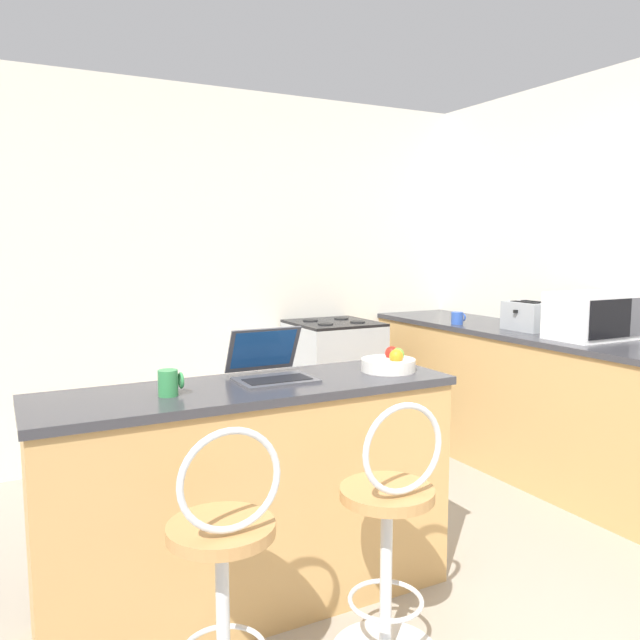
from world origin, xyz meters
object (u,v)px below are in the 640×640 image
at_px(bar_stool_far, 389,541).
at_px(mug_blue, 457,318).
at_px(toaster, 529,316).
at_px(mug_green, 169,383).
at_px(laptop, 270,366).
at_px(fruit_bowl, 389,363).
at_px(stove_range, 334,384).
at_px(microwave, 592,316).
at_px(bar_stool_near, 224,585).

distance_m(bar_stool_far, mug_blue, 2.47).
bearing_deg(toaster, mug_green, -164.77).
distance_m(laptop, mug_blue, 2.18).
bearing_deg(mug_blue, mug_green, -153.71).
distance_m(toaster, fruit_bowl, 1.73).
bearing_deg(stove_range, fruit_bowl, -111.02).
bearing_deg(microwave, bar_stool_near, -163.38).
height_order(mug_blue, fruit_bowl, fruit_bowl).
height_order(bar_stool_far, mug_blue, mug_blue).
bearing_deg(toaster, stove_range, 132.80).
relative_size(laptop, mug_green, 3.23).
relative_size(bar_stool_near, toaster, 3.29).
distance_m(bar_stool_far, toaster, 2.37).
relative_size(toaster, mug_blue, 2.91).
height_order(microwave, stove_range, microwave).
height_order(bar_stool_near, mug_blue, mug_blue).
relative_size(mug_blue, fruit_bowl, 0.42).
height_order(bar_stool_far, toaster, toaster).
relative_size(bar_stool_far, mug_green, 9.91).
relative_size(bar_stool_far, laptop, 3.07).
height_order(laptop, stove_range, laptop).
bearing_deg(bar_stool_near, mug_blue, 36.02).
relative_size(bar_stool_far, mug_blue, 9.57).
distance_m(bar_stool_near, fruit_bowl, 1.23).
distance_m(bar_stool_near, microwave, 2.76).
xyz_separation_m(laptop, fruit_bowl, (0.54, -0.10, -0.02)).
height_order(toaster, fruit_bowl, toaster).
xyz_separation_m(bar_stool_near, bar_stool_far, (0.62, 0.00, 0.00)).
xyz_separation_m(bar_stool_far, toaster, (1.94, 1.23, 0.58)).
xyz_separation_m(bar_stool_near, laptop, (0.43, 0.63, 0.54)).
height_order(bar_stool_far, laptop, laptop).
bearing_deg(mug_green, microwave, 5.19).
bearing_deg(bar_stool_far, mug_blue, 44.66).
relative_size(stove_range, mug_blue, 9.29).
xyz_separation_m(bar_stool_near, toaster, (2.55, 1.23, 0.58)).
height_order(microwave, toaster, microwave).
height_order(bar_stool_near, fruit_bowl, fruit_bowl).
bearing_deg(bar_stool_far, fruit_bowl, 56.60).
xyz_separation_m(microwave, toaster, (-0.03, 0.46, -0.05)).
bearing_deg(mug_blue, stove_range, 142.83).
distance_m(microwave, fruit_bowl, 1.63).
xyz_separation_m(toaster, mug_green, (-2.57, -0.70, -0.04)).
bearing_deg(fruit_bowl, mug_green, -179.78).
bearing_deg(microwave, bar_stool_far, -158.57).
distance_m(stove_range, mug_green, 2.42).
relative_size(mug_green, fruit_bowl, 0.41).
xyz_separation_m(bar_stool_far, stove_range, (1.01, 2.24, 0.02)).
bearing_deg(mug_green, mug_blue, 26.29).
relative_size(toaster, stove_range, 0.31).
bearing_deg(fruit_bowl, mug_blue, 40.40).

